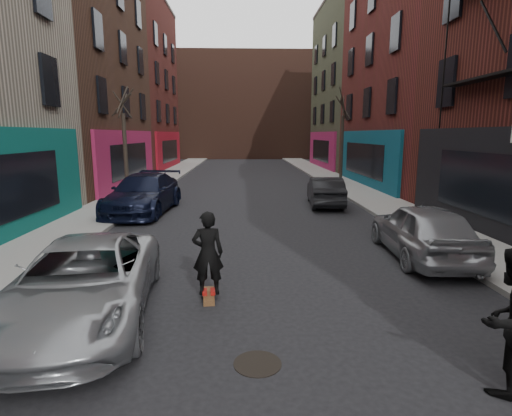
{
  "coord_description": "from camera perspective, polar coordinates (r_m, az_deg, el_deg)",
  "views": [
    {
      "loc": [
        -0.37,
        -2.32,
        3.28
      ],
      "look_at": [
        -0.05,
        6.73,
        1.6
      ],
      "focal_mm": 28.0,
      "sensor_mm": 36.0,
      "label": 1
    }
  ],
  "objects": [
    {
      "name": "tree_right_far",
      "position": [
        27.13,
        12.24,
        10.8
      ],
      "size": [
        2.0,
        2.0,
        6.8
      ],
      "primitive_type": null,
      "color": "black",
      "rests_on": "sidewalk_right"
    },
    {
      "name": "parked_left_far",
      "position": [
        7.86,
        -23.35,
        -9.59
      ],
      "size": [
        2.9,
        5.25,
        1.39
      ],
      "primitive_type": "imported",
      "rotation": [
        0.0,
        0.0,
        0.12
      ],
      "color": "#9B9FA3",
      "rests_on": "ground"
    },
    {
      "name": "parked_right_far",
      "position": [
        11.55,
        22.7,
        -2.95
      ],
      "size": [
        2.02,
        4.52,
        1.51
      ],
      "primitive_type": "imported",
      "rotation": [
        0.0,
        0.0,
        3.09
      ],
      "color": "#95989D",
      "rests_on": "ground"
    },
    {
      "name": "sidewalk_left",
      "position": [
        33.01,
        -12.29,
        4.67
      ],
      "size": [
        2.5,
        84.0,
        0.13
      ],
      "primitive_type": "cube",
      "color": "gray",
      "rests_on": "ground"
    },
    {
      "name": "parked_left_end",
      "position": [
        17.48,
        -15.75,
        1.99
      ],
      "size": [
        2.68,
        5.74,
        1.62
      ],
      "primitive_type": "imported",
      "rotation": [
        0.0,
        0.0,
        -0.07
      ],
      "color": "black",
      "rests_on": "ground"
    },
    {
      "name": "parked_right_end",
      "position": [
        18.82,
        9.85,
        2.38
      ],
      "size": [
        1.79,
        4.18,
        1.34
      ],
      "primitive_type": "imported",
      "rotation": [
        0.0,
        0.0,
        3.05
      ],
      "color": "black",
      "rests_on": "ground"
    },
    {
      "name": "tree_left_far",
      "position": [
        21.14,
        -18.31,
        10.26
      ],
      "size": [
        2.0,
        2.0,
        6.5
      ],
      "primitive_type": null,
      "color": "black",
      "rests_on": "sidewalk_left"
    },
    {
      "name": "skateboard",
      "position": [
        8.34,
        -6.75,
        -12.36
      ],
      "size": [
        0.29,
        0.82,
        0.1
      ],
      "primitive_type": "cube",
      "rotation": [
        0.0,
        0.0,
        0.09
      ],
      "color": "brown",
      "rests_on": "ground"
    },
    {
      "name": "pedestrian",
      "position": [
        6.11,
        32.62,
        -13.42
      ],
      "size": [
        1.14,
        1.02,
        1.93
      ],
      "rotation": [
        0.0,
        0.0,
        3.51
      ],
      "color": "black",
      "rests_on": "ground"
    },
    {
      "name": "skateboarder",
      "position": [
        8.03,
        -6.89,
        -6.42
      ],
      "size": [
        0.66,
        0.46,
        1.7
      ],
      "primitive_type": "imported",
      "rotation": [
        0.0,
        0.0,
        3.23
      ],
      "color": "black",
      "rests_on": "skateboard"
    },
    {
      "name": "building_far",
      "position": [
        58.44,
        -1.68,
        14.15
      ],
      "size": [
        40.0,
        10.0,
        14.0
      ],
      "primitive_type": "cube",
      "color": "#47281E",
      "rests_on": "ground"
    },
    {
      "name": "manhole",
      "position": [
        6.2,
        0.21,
        -21.34
      ],
      "size": [
        0.81,
        0.81,
        0.01
      ],
      "primitive_type": "cylinder",
      "rotation": [
        0.0,
        0.0,
        0.17
      ],
      "color": "black",
      "rests_on": "ground"
    },
    {
      "name": "sidewalk_right",
      "position": [
        33.15,
        9.57,
        4.79
      ],
      "size": [
        2.5,
        84.0,
        0.13
      ],
      "primitive_type": "cube",
      "color": "gray",
      "rests_on": "ground"
    }
  ]
}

